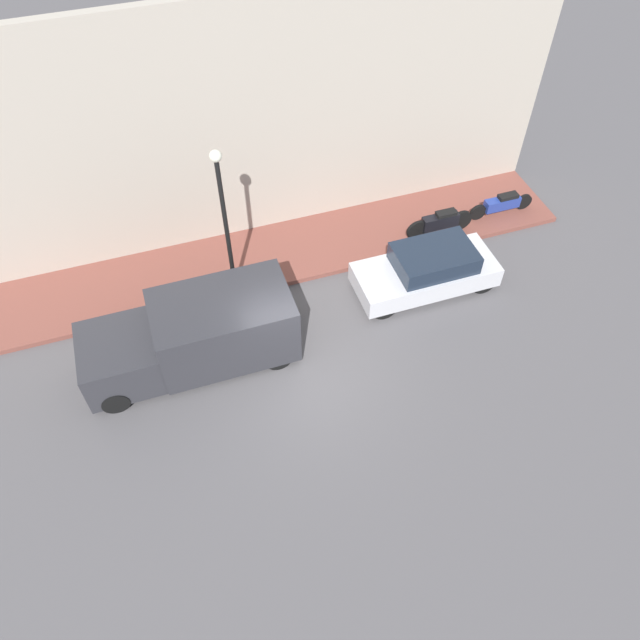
{
  "coord_description": "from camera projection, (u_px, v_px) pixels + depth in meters",
  "views": [
    {
      "loc": [
        -8.89,
        2.54,
        12.96
      ],
      "look_at": [
        1.07,
        -0.8,
        0.6
      ],
      "focal_mm": 35.0,
      "sensor_mm": 36.0,
      "label": 1
    }
  ],
  "objects": [
    {
      "name": "ground_plane",
      "position": [
        304.0,
        373.0,
        15.86
      ],
      "size": [
        60.0,
        60.0,
        0.0
      ],
      "primitive_type": "plane",
      "color": "#514F51"
    },
    {
      "name": "sidewalk",
      "position": [
        259.0,
        258.0,
        18.47
      ],
      "size": [
        2.57,
        18.61,
        0.15
      ],
      "color": "brown",
      "rests_on": "ground_plane"
    },
    {
      "name": "building_facade",
      "position": [
        236.0,
        130.0,
        16.72
      ],
      "size": [
        0.3,
        18.61,
        7.04
      ],
      "color": "#B2A899",
      "rests_on": "ground_plane"
    },
    {
      "name": "parked_car",
      "position": [
        427.0,
        270.0,
        17.36
      ],
      "size": [
        1.65,
        3.97,
        1.32
      ],
      "color": "silver",
      "rests_on": "ground_plane"
    },
    {
      "name": "delivery_van",
      "position": [
        193.0,
        335.0,
        15.4
      ],
      "size": [
        2.02,
        5.22,
        1.92
      ],
      "color": "#2D2D33",
      "rests_on": "ground_plane"
    },
    {
      "name": "motorcycle_blue",
      "position": [
        502.0,
        204.0,
        19.38
      ],
      "size": [
        0.3,
        2.14,
        0.7
      ],
      "color": "navy",
      "rests_on": "sidewalk"
    },
    {
      "name": "motorcycle_black",
      "position": [
        440.0,
        222.0,
        18.71
      ],
      "size": [
        0.3,
        2.12,
        0.82
      ],
      "color": "black",
      "rests_on": "sidewalk"
    },
    {
      "name": "streetlamp",
      "position": [
        224.0,
        209.0,
        15.43
      ],
      "size": [
        0.3,
        0.3,
        4.54
      ],
      "color": "black",
      "rests_on": "sidewalk"
    }
  ]
}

